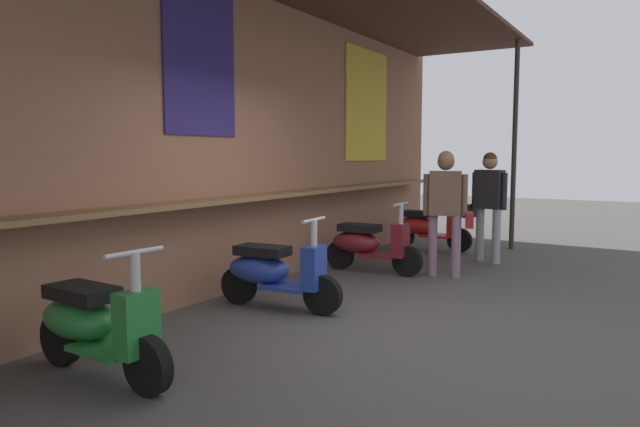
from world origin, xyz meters
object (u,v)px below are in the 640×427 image
at_px(scooter_red, 426,227).
at_px(shopper_with_handbag, 488,196).
at_px(scooter_maroon, 367,244).
at_px(scooter_green, 93,324).
at_px(shopper_browsing, 446,201).
at_px(scooter_blue, 272,271).

distance_m(scooter_red, shopper_with_handbag, 1.47).
bearing_deg(shopper_with_handbag, scooter_maroon, -22.09).
height_order(scooter_green, scooter_red, same).
distance_m(scooter_green, scooter_maroon, 4.40).
relative_size(scooter_green, shopper_browsing, 0.85).
relative_size(shopper_with_handbag, shopper_browsing, 0.99).
height_order(scooter_red, shopper_browsing, shopper_browsing).
distance_m(scooter_maroon, shopper_browsing, 1.21).
bearing_deg(scooter_green, scooter_blue, 93.20).
bearing_deg(scooter_maroon, scooter_red, 89.33).
relative_size(scooter_maroon, shopper_with_handbag, 0.86).
xyz_separation_m(scooter_blue, shopper_browsing, (2.47, -1.01, 0.61)).
relative_size(scooter_red, shopper_browsing, 0.85).
height_order(scooter_maroon, shopper_with_handbag, shopper_with_handbag).
xyz_separation_m(scooter_blue, scooter_red, (4.43, 0.00, 0.00)).
distance_m(scooter_blue, scooter_red, 4.43).
bearing_deg(scooter_maroon, scooter_blue, -90.67).
height_order(scooter_blue, shopper_with_handbag, shopper_with_handbag).
xyz_separation_m(scooter_maroon, scooter_red, (2.22, 0.00, 0.00)).
bearing_deg(scooter_blue, shopper_with_handbag, 68.08).
height_order(scooter_blue, scooter_red, same).
bearing_deg(scooter_green, scooter_red, 93.20).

